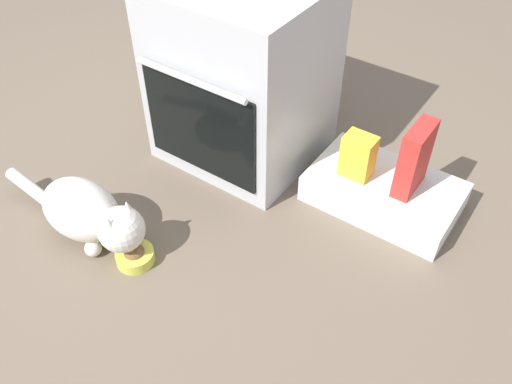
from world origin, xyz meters
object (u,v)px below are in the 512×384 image
(oven, at_px, (243,74))
(cereal_box, at_px, (414,159))
(food_bowl, at_px, (135,256))
(snack_bag, at_px, (358,156))
(cat, at_px, (89,214))
(pantry_cabinet, at_px, (384,192))

(oven, xyz_separation_m, cereal_box, (0.75, 0.04, -0.12))
(food_bowl, xyz_separation_m, snack_bag, (0.48, 0.76, 0.18))
(food_bowl, distance_m, cat, 0.23)
(oven, xyz_separation_m, cat, (-0.14, -0.77, -0.25))
(food_bowl, height_order, cereal_box, cereal_box)
(cat, bearing_deg, food_bowl, 0.00)
(cat, xyz_separation_m, snack_bag, (0.69, 0.76, 0.08))
(pantry_cabinet, bearing_deg, snack_bag, -164.60)
(pantry_cabinet, xyz_separation_m, cereal_box, (0.08, 0.01, 0.20))
(pantry_cabinet, height_order, snack_bag, snack_bag)
(oven, height_order, cat, oven)
(snack_bag, relative_size, cereal_box, 0.64)
(oven, bearing_deg, cereal_box, 3.14)
(oven, relative_size, cereal_box, 2.71)
(food_bowl, xyz_separation_m, cereal_box, (0.68, 0.81, 0.23))
(cat, bearing_deg, cereal_box, 41.21)
(oven, distance_m, food_bowl, 0.84)
(pantry_cabinet, bearing_deg, cereal_box, 9.66)
(snack_bag, distance_m, cereal_box, 0.21)
(cereal_box, bearing_deg, pantry_cabinet, -170.34)
(cereal_box, bearing_deg, cat, -137.70)
(oven, xyz_separation_m, pantry_cabinet, (0.67, 0.03, -0.32))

